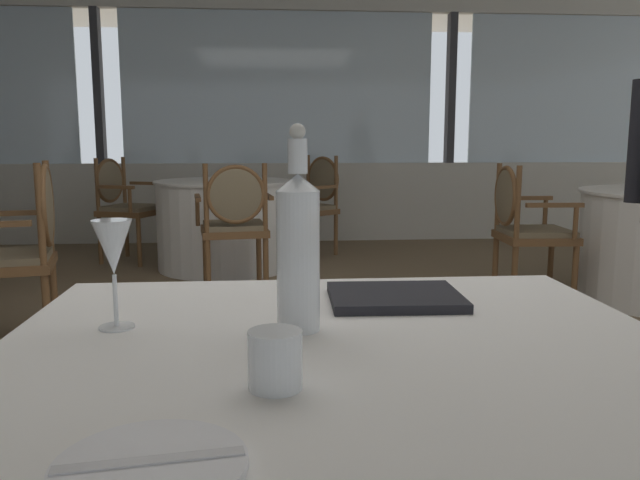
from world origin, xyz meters
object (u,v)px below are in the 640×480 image
Objects in this scene: dining_chair_0_1 at (24,240)px; dining_chair_3_0 at (313,197)px; dining_chair_3_1 at (123,200)px; dining_chair_1_2 at (524,221)px; wine_glass at (113,251)px; menu_book at (395,297)px; side_plate at (150,466)px; dining_chair_3_2 at (235,217)px; water_bottle at (298,248)px; water_tumbler at (275,360)px.

dining_chair_3_0 is at bearing -135.84° from dining_chair_0_1.
dining_chair_3_1 is at bearing -29.90° from dining_chair_3_0.
wine_glass is at bearing -121.29° from dining_chair_1_2.
menu_book is 0.29× the size of dining_chair_3_0.
wine_glass is 0.58m from menu_book.
dining_chair_3_2 is (-0.12, 3.83, -0.20)m from side_plate.
dining_chair_3_2 is at bearing 95.02° from water_bottle.
dining_chair_0_1 reaches higher than dining_chair_3_1.
water_bottle is 0.39× the size of dining_chair_3_0.
dining_chair_0_1 is at bearing 127.71° from menu_book.
wine_glass is 0.21× the size of dining_chair_3_0.
water_bottle is at bearing 69.91° from side_plate.
water_tumbler is 5.19m from dining_chair_3_1.
dining_chair_3_1 is 1.00× the size of dining_chair_3_2.
side_plate is at bearing -118.76° from menu_book.
water_tumbler is at bearing -114.95° from dining_chair_1_2.
water_tumbler is (0.13, 0.21, 0.04)m from side_plate.
wine_glass is 0.21× the size of dining_chair_3_1.
menu_book is 0.29× the size of dining_chair_1_2.
dining_chair_0_1 is 1.05× the size of dining_chair_3_2.
dining_chair_3_1 is (-3.03, 1.73, 0.01)m from dining_chair_1_2.
menu_book is at bearing 15.32° from wine_glass.
water_bottle is 1.85× the size of wine_glass.
side_plate is 0.22× the size of dining_chair_3_1.
water_tumbler reaches higher than menu_book.
dining_chair_3_2 is at bearing 29.90° from dining_chair_3_0.
wine_glass is at bearing 100.91° from dining_chair_0_1.
dining_chair_1_2 is (1.99, 2.98, -0.35)m from wine_glass.
dining_chair_3_2 is at bearing 100.56° from menu_book.
dining_chair_0_1 reaches higher than dining_chair_3_0.
dining_chair_3_1 reaches higher than dining_chair_1_2.
water_tumbler is 0.09× the size of dining_chair_3_2.
dining_chair_0_1 reaches higher than dining_chair_1_2.
side_plate is 0.56m from wine_glass.
dining_chair_3_2 is (-0.51, 3.17, -0.21)m from menu_book.
water_bottle reaches higher than wine_glass.
dining_chair_3_0 is (0.55, 5.47, -0.21)m from side_plate.
side_plate is at bearing -54.94° from dining_chair_3_1.
dining_chair_3_1 reaches higher than water_tumbler.
side_plate is 3.84m from dining_chair_3_2.
wine_glass reaches higher than side_plate.
dining_chair_3_1 is at bearing -102.47° from dining_chair_0_1.
dining_chair_3_0 reaches higher than water_tumbler.
dining_chair_3_2 is (-0.67, -1.63, 0.01)m from dining_chair_3_0.
dining_chair_3_0 is at bearing 85.71° from water_bottle.
water_bottle is (0.18, 0.48, 0.15)m from side_plate.
wine_glass is 0.73× the size of menu_book.
dining_chair_1_2 is (1.84, 3.50, -0.21)m from side_plate.
menu_book is at bearing 50.24° from dining_chair_3_0.
water_bottle is 4.49× the size of water_tumbler.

